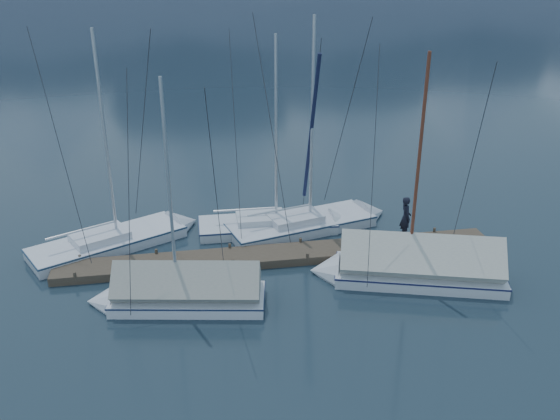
% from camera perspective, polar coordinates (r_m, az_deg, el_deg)
% --- Properties ---
extents(ground, '(1000.00, 1000.00, 0.00)m').
position_cam_1_polar(ground, '(22.78, 0.86, -7.07)').
color(ground, black).
rests_on(ground, ground).
extents(dock, '(18.00, 1.50, 0.54)m').
position_cam_1_polar(dock, '(24.44, 0.00, -4.50)').
color(dock, '#382D23').
rests_on(dock, ground).
extents(mooring_posts, '(15.12, 1.52, 0.35)m').
position_cam_1_polar(mooring_posts, '(24.26, -1.17, -4.09)').
color(mooring_posts, '#382D23').
rests_on(mooring_posts, ground).
extents(sailboat_open_left, '(7.65, 5.34, 9.94)m').
position_cam_1_polar(sailboat_open_left, '(26.67, -14.30, -2.61)').
color(sailboat_open_left, silver).
rests_on(sailboat_open_left, ground).
extents(sailboat_open_mid, '(7.22, 3.09, 9.50)m').
position_cam_1_polar(sailboat_open_mid, '(27.04, 0.69, -1.47)').
color(sailboat_open_mid, silver).
rests_on(sailboat_open_mid, ground).
extents(sailboat_open_right, '(8.08, 4.09, 10.28)m').
position_cam_1_polar(sailboat_open_right, '(27.37, 3.90, -1.18)').
color(sailboat_open_right, silver).
rests_on(sailboat_open_right, ground).
extents(sailboat_covered_near, '(7.70, 4.27, 9.58)m').
position_cam_1_polar(sailboat_covered_near, '(23.33, 11.87, -5.48)').
color(sailboat_covered_near, silver).
rests_on(sailboat_covered_near, ground).
extents(sailboat_covered_far, '(6.62, 3.08, 8.95)m').
position_cam_1_polar(sailboat_covered_far, '(21.61, -10.17, -7.96)').
color(sailboat_covered_far, silver).
rests_on(sailboat_covered_far, ground).
extents(person, '(0.48, 0.70, 1.84)m').
position_cam_1_polar(person, '(25.73, 12.00, -0.69)').
color(person, black).
rests_on(person, dock).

